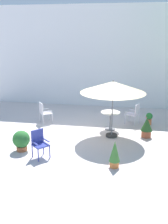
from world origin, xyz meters
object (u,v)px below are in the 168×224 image
at_px(cafe_table_0, 110,117).
at_px(potted_plant_3, 21,140).
at_px(patio_umbrella_0, 113,87).
at_px(potted_plant_0, 149,118).
at_px(patio_chair_0, 134,113).
at_px(potted_plant_1, 147,127).
at_px(patio_chair_1, 39,142).
at_px(potted_plant_2, 115,154).
at_px(patio_chair_2, 44,111).

distance_m(cafe_table_0, potted_plant_3, 3.78).
height_order(patio_umbrella_0, potted_plant_0, patio_umbrella_0).
height_order(cafe_table_0, patio_chair_0, patio_chair_0).
bearing_deg(cafe_table_0, potted_plant_0, 28.97).
bearing_deg(potted_plant_1, patio_chair_1, -145.83).
distance_m(patio_chair_0, potted_plant_2, 4.09).
height_order(potted_plant_0, potted_plant_2, potted_plant_2).
xyz_separation_m(patio_chair_1, patio_chair_2, (-0.94, 3.29, 0.01)).
distance_m(patio_chair_0, patio_chair_1, 4.80).
bearing_deg(potted_plant_2, patio_umbrella_0, 96.54).
xyz_separation_m(patio_umbrella_0, cafe_table_0, (-0.12, 0.78, -1.39)).
relative_size(cafe_table_0, patio_chair_1, 0.88).
height_order(patio_chair_0, potted_plant_2, patio_chair_0).
height_order(patio_chair_0, patio_chair_2, patio_chair_0).
distance_m(patio_umbrella_0, patio_chair_2, 3.55).
relative_size(patio_chair_2, potted_plant_2, 1.10).
distance_m(patio_chair_2, potted_plant_3, 2.96).
distance_m(potted_plant_0, potted_plant_2, 4.26).
xyz_separation_m(cafe_table_0, potted_plant_2, (0.40, -3.20, -0.09)).
height_order(patio_umbrella_0, potted_plant_1, patio_umbrella_0).
relative_size(potted_plant_0, potted_plant_3, 0.76).
xyz_separation_m(cafe_table_0, potted_plant_0, (1.59, 0.88, -0.23)).
bearing_deg(patio_umbrella_0, cafe_table_0, 98.89).
distance_m(patio_chair_2, potted_plant_1, 4.47).
height_order(patio_umbrella_0, patio_chair_0, patio_umbrella_0).
distance_m(patio_umbrella_0, potted_plant_2, 2.85).
bearing_deg(potted_plant_1, patio_chair_0, 107.71).
distance_m(potted_plant_0, potted_plant_3, 5.56).
height_order(cafe_table_0, patio_chair_1, patio_chair_1).
bearing_deg(patio_umbrella_0, patio_chair_1, -134.55).
bearing_deg(patio_chair_2, potted_plant_3, -86.24).
relative_size(patio_umbrella_0, patio_chair_0, 2.64).
bearing_deg(patio_umbrella_0, potted_plant_1, 7.46).
bearing_deg(patio_chair_0, patio_chair_1, -127.97).
distance_m(cafe_table_0, potted_plant_2, 3.23).
distance_m(patio_umbrella_0, patio_chair_1, 3.33).
relative_size(patio_umbrella_0, potted_plant_0, 4.53).
bearing_deg(potted_plant_0, patio_chair_1, -133.28).
relative_size(patio_chair_2, potted_plant_1, 1.18).
xyz_separation_m(patio_umbrella_0, potted_plant_2, (0.28, -2.42, -1.48)).
bearing_deg(patio_chair_1, patio_chair_2, 106.03).
height_order(patio_umbrella_0, cafe_table_0, patio_umbrella_0).
xyz_separation_m(patio_chair_0, potted_plant_2, (-0.56, -4.06, -0.08)).
xyz_separation_m(cafe_table_0, patio_chair_1, (-2.00, -2.93, -0.02)).
bearing_deg(patio_chair_1, potted_plant_3, 155.85).
height_order(patio_umbrella_0, patio_chair_2, patio_umbrella_0).
bearing_deg(potted_plant_0, cafe_table_0, -151.03).
bearing_deg(potted_plant_3, potted_plant_1, 25.46).
bearing_deg(potted_plant_0, patio_umbrella_0, -131.54).
bearing_deg(potted_plant_0, patio_chair_0, -177.25).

